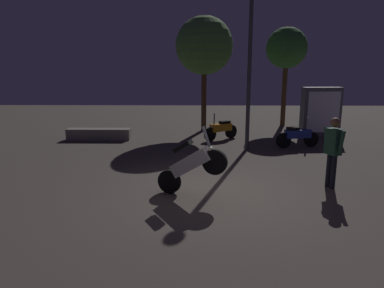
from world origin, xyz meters
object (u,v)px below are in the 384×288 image
(motorcycle_orange_parked_left, at_px, (221,129))
(kiosk_billboard, at_px, (321,112))
(motorcycle_white_foreground, at_px, (191,165))
(streetlamp_near, at_px, (250,51))
(person_rider_beside, at_px, (333,146))
(motorcycle_blue_parked_right, at_px, (298,136))

(motorcycle_orange_parked_left, height_order, kiosk_billboard, kiosk_billboard)
(motorcycle_white_foreground, height_order, streetlamp_near, streetlamp_near)
(person_rider_beside, bearing_deg, motorcycle_white_foreground, -11.91)
(person_rider_beside, relative_size, streetlamp_near, 0.32)
(motorcycle_white_foreground, distance_m, motorcycle_blue_parked_right, 6.39)
(motorcycle_blue_parked_right, xyz_separation_m, person_rider_beside, (-0.44, -4.46, 0.59))
(motorcycle_white_foreground, bearing_deg, person_rider_beside, 32.68)
(streetlamp_near, relative_size, kiosk_billboard, 2.59)
(motorcycle_white_foreground, bearing_deg, motorcycle_blue_parked_right, 74.98)
(motorcycle_orange_parked_left, height_order, person_rider_beside, person_rider_beside)
(kiosk_billboard, bearing_deg, motorcycle_white_foreground, 48.03)
(motorcycle_blue_parked_right, distance_m, kiosk_billboard, 2.56)
(motorcycle_orange_parked_left, relative_size, streetlamp_near, 0.26)
(motorcycle_white_foreground, height_order, person_rider_beside, person_rider_beside)
(kiosk_billboard, bearing_deg, motorcycle_orange_parked_left, 2.80)
(streetlamp_near, bearing_deg, motorcycle_white_foreground, -111.94)
(motorcycle_orange_parked_left, bearing_deg, streetlamp_near, 79.31)
(motorcycle_orange_parked_left, xyz_separation_m, motorcycle_blue_parked_right, (2.72, -1.40, 0.00))
(motorcycle_orange_parked_left, distance_m, person_rider_beside, 6.31)
(motorcycle_white_foreground, xyz_separation_m, motorcycle_orange_parked_left, (1.10, 6.51, -0.31))
(motorcycle_orange_parked_left, xyz_separation_m, streetlamp_near, (0.82, -1.77, 2.98))
(streetlamp_near, xyz_separation_m, kiosk_billboard, (3.39, 2.36, -2.37))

